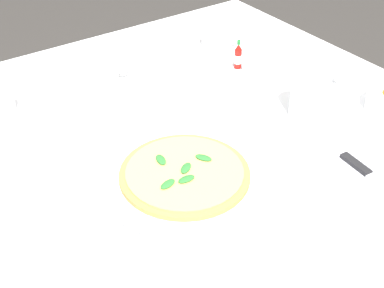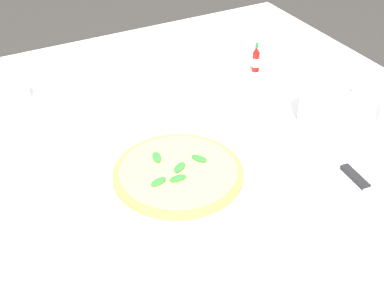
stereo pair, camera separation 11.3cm
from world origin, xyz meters
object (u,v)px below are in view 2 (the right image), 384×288
object	(u,v)px
coffee_cup_far_left	(14,92)
water_glass_far_right	(316,105)
pizza_plate	(178,178)
coffee_cup_near_right	(157,65)
coffee_cup_left_edge	(341,77)
napkin_folded	(369,197)
dinner_knife	(371,193)
pizza	(178,172)
coffee_cup_near_left	(237,40)
pepper_shaker	(247,59)
hot_sauce_bottle	(256,60)
salt_shaker	(264,66)

from	to	relation	value
coffee_cup_far_left	water_glass_far_right	bearing A→B (deg)	54.97
pizza_plate	water_glass_far_right	xyz separation A→B (m)	(-0.04, 0.38, 0.04)
coffee_cup_near_right	water_glass_far_right	size ratio (longest dim) A/B	1.12
coffee_cup_left_edge	coffee_cup_near_right	bearing A→B (deg)	-125.93
coffee_cup_near_right	napkin_folded	distance (m)	0.67
coffee_cup_near_right	dinner_knife	bearing A→B (deg)	12.37
pizza	coffee_cup_near_left	distance (m)	0.63
pepper_shaker	coffee_cup_left_edge	bearing A→B (deg)	36.85
pizza	napkin_folded	world-z (taller)	pizza
pizza	coffee_cup_near_right	bearing A→B (deg)	160.40
water_glass_far_right	napkin_folded	xyz separation A→B (m)	(0.27, -0.08, -0.04)
coffee_cup_left_edge	hot_sauce_bottle	xyz separation A→B (m)	(-0.18, -0.14, 0.01)
coffee_cup_near_left	coffee_cup_near_right	bearing A→B (deg)	-83.34
coffee_cup_far_left	coffee_cup_left_edge	bearing A→B (deg)	67.66
napkin_folded	coffee_cup_near_right	bearing A→B (deg)	-156.44
water_glass_far_right	salt_shaker	xyz separation A→B (m)	(-0.25, 0.03, -0.03)
coffee_cup_left_edge	dinner_knife	bearing A→B (deg)	-33.54
pizza_plate	coffee_cup_far_left	bearing A→B (deg)	-154.47
pizza_plate	coffee_cup_far_left	size ratio (longest dim) A/B	2.57
coffee_cup_near_left	coffee_cup_near_right	distance (m)	0.27
coffee_cup_left_edge	pepper_shaker	bearing A→B (deg)	-143.15
coffee_cup_near_left	coffee_cup_left_edge	size ratio (longest dim) A/B	0.98
pizza_plate	coffee_cup_near_right	bearing A→B (deg)	160.42
dinner_knife	pepper_shaker	distance (m)	0.59
coffee_cup_near_right	coffee_cup_far_left	distance (m)	0.38
coffee_cup_near_right	coffee_cup_near_left	bearing A→B (deg)	96.66
dinner_knife	coffee_cup_near_right	bearing A→B (deg)	-162.14
coffee_cup_far_left	salt_shaker	size ratio (longest dim) A/B	2.34
coffee_cup_near_left	hot_sauce_bottle	bearing A→B (deg)	-9.91
pizza	coffee_cup_near_left	bearing A→B (deg)	137.48
coffee_cup_left_edge	pepper_shaker	distance (m)	0.26
coffee_cup_near_right	dinner_knife	xyz separation A→B (m)	(0.66, 0.14, -0.01)
pizza	water_glass_far_right	bearing A→B (deg)	96.60
salt_shaker	water_glass_far_right	bearing A→B (deg)	-7.61
dinner_knife	napkin_folded	bearing A→B (deg)	180.00
coffee_cup_far_left	dinner_knife	world-z (taller)	coffee_cup_far_left
pizza_plate	coffee_cup_left_edge	size ratio (longest dim) A/B	2.55
coffee_cup_near_left	coffee_cup_far_left	distance (m)	0.65
pizza_plate	salt_shaker	world-z (taller)	salt_shaker
pizza_plate	dinner_knife	distance (m)	0.37
dinner_knife	coffee_cup_left_edge	bearing A→B (deg)	151.96
coffee_cup_left_edge	pizza_plate	bearing A→B (deg)	-74.85
coffee_cup_near_left	dinner_knife	size ratio (longest dim) A/B	0.66
coffee_cup_near_left	salt_shaker	world-z (taller)	coffee_cup_near_left
coffee_cup_left_edge	pizza	bearing A→B (deg)	-74.86
napkin_folded	pepper_shaker	bearing A→B (deg)	-178.01
coffee_cup_left_edge	hot_sauce_bottle	world-z (taller)	hot_sauce_bottle
water_glass_far_right	pepper_shaker	xyz separation A→B (m)	(-0.31, 0.01, -0.03)
coffee_cup_far_left	coffee_cup_left_edge	xyz separation A→B (m)	(0.32, 0.77, -0.00)
coffee_cup_near_right	water_glass_far_right	world-z (taller)	water_glass_far_right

